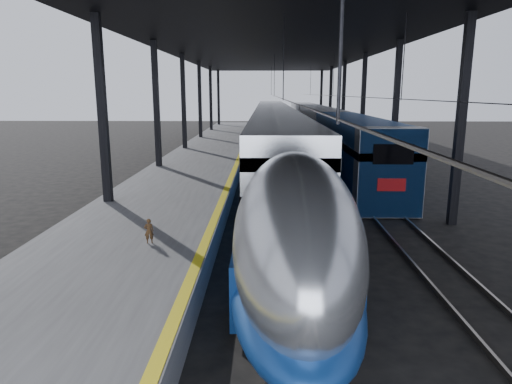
{
  "coord_description": "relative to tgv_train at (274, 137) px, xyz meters",
  "views": [
    {
      "loc": [
        1.24,
        -14.82,
        5.78
      ],
      "look_at": [
        0.89,
        2.42,
        2.0
      ],
      "focal_mm": 32.0,
      "sensor_mm": 36.0,
      "label": 1
    }
  ],
  "objects": [
    {
      "name": "yellow_strip",
      "position": [
        -2.7,
        -3.28,
        -1.11
      ],
      "size": [
        0.3,
        80.0,
        0.01
      ],
      "primitive_type": "cube",
      "color": "yellow",
      "rests_on": "platform"
    },
    {
      "name": "platform",
      "position": [
        -5.5,
        -3.28,
        -1.61
      ],
      "size": [
        6.0,
        80.0,
        1.0
      ],
      "primitive_type": "cube",
      "color": "#4C4C4F",
      "rests_on": "ground"
    },
    {
      "name": "rails",
      "position": [
        2.5,
        -3.28,
        -2.03
      ],
      "size": [
        6.52,
        80.0,
        0.16
      ],
      "color": "slate",
      "rests_on": "ground"
    },
    {
      "name": "ground",
      "position": [
        -2.0,
        -23.28,
        -2.11
      ],
      "size": [
        160.0,
        160.0,
        0.0
      ],
      "primitive_type": "plane",
      "color": "black",
      "rests_on": "ground"
    },
    {
      "name": "tgv_train",
      "position": [
        0.0,
        0.0,
        0.0
      ],
      "size": [
        3.15,
        65.2,
        4.52
      ],
      "color": "#ABAEB2",
      "rests_on": "ground"
    },
    {
      "name": "canopy",
      "position": [
        -0.1,
        -3.28,
        7.0
      ],
      "size": [
        18.0,
        75.0,
        9.47
      ],
      "color": "black",
      "rests_on": "ground"
    },
    {
      "name": "child",
      "position": [
        -4.49,
        -24.1,
        -0.7
      ],
      "size": [
        0.34,
        0.27,
        0.82
      ],
      "primitive_type": "imported",
      "rotation": [
        0.0,
        0.0,
        3.4
      ],
      "color": "#4C3119",
      "rests_on": "platform"
    },
    {
      "name": "second_train",
      "position": [
        5.0,
        9.65,
        0.02
      ],
      "size": [
        3.06,
        56.05,
        4.22
      ],
      "color": "navy",
      "rests_on": "ground"
    }
  ]
}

